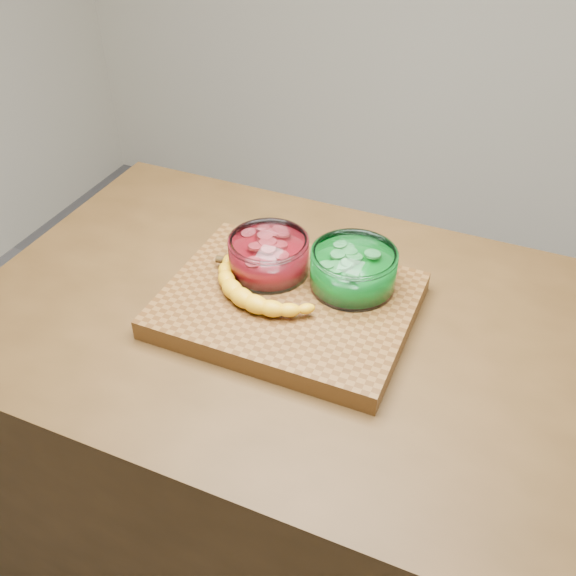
% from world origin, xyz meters
% --- Properties ---
extents(ground, '(3.50, 3.50, 0.00)m').
position_xyz_m(ground, '(0.00, 0.00, 0.00)').
color(ground, '#57575B').
rests_on(ground, ground).
extents(counter, '(1.20, 0.80, 0.90)m').
position_xyz_m(counter, '(0.00, 0.00, 0.45)').
color(counter, '#4A3116').
rests_on(counter, ground).
extents(cutting_board, '(0.45, 0.35, 0.04)m').
position_xyz_m(cutting_board, '(0.00, 0.00, 0.92)').
color(cutting_board, brown).
rests_on(cutting_board, counter).
extents(bowl_red, '(0.15, 0.15, 0.07)m').
position_xyz_m(bowl_red, '(-0.07, 0.06, 0.98)').
color(bowl_red, white).
rests_on(bowl_red, cutting_board).
extents(bowl_green, '(0.16, 0.16, 0.07)m').
position_xyz_m(bowl_green, '(0.10, 0.08, 0.98)').
color(bowl_green, white).
rests_on(bowl_green, cutting_board).
extents(banana, '(0.25, 0.16, 0.04)m').
position_xyz_m(banana, '(-0.05, -0.01, 0.96)').
color(banana, '#EBAA14').
rests_on(banana, cutting_board).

